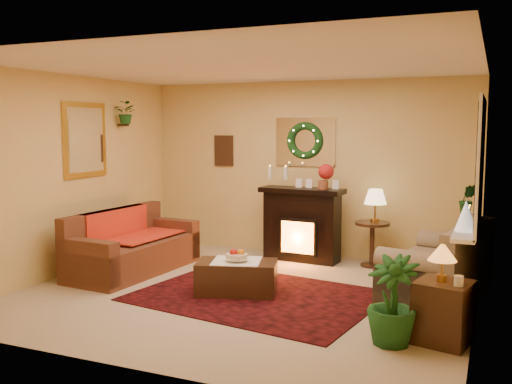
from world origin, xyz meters
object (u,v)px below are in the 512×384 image
at_px(loveseat, 436,260).
at_px(end_table_square, 443,313).
at_px(fireplace, 302,223).
at_px(coffee_table, 237,276).
at_px(sofa, 134,240).
at_px(side_table_round, 372,243).

bearing_deg(loveseat, end_table_square, -68.33).
bearing_deg(end_table_square, fireplace, 130.70).
height_order(end_table_square, coffee_table, end_table_square).
bearing_deg(sofa, end_table_square, -10.14).
distance_m(loveseat, side_table_round, 1.49).
bearing_deg(loveseat, coffee_table, -146.06).
xyz_separation_m(sofa, side_table_round, (2.86, 1.54, -0.10)).
relative_size(side_table_round, coffee_table, 0.68).
bearing_deg(side_table_round, end_table_square, -65.64).
bearing_deg(loveseat, sofa, -160.38).
bearing_deg(coffee_table, sofa, 150.44).
xyz_separation_m(end_table_square, coffee_table, (-2.33, 0.64, -0.06)).
height_order(loveseat, end_table_square, loveseat).
height_order(fireplace, end_table_square, fireplace).
distance_m(loveseat, coffee_table, 2.28).
distance_m(fireplace, loveseat, 2.26).
xyz_separation_m(side_table_round, coffee_table, (-1.17, -1.92, -0.12)).
distance_m(side_table_round, coffee_table, 2.26).
relative_size(sofa, fireplace, 1.78).
bearing_deg(sofa, loveseat, 10.14).
distance_m(end_table_square, coffee_table, 2.42).
bearing_deg(loveseat, side_table_round, 143.84).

